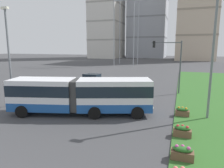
{
  "coord_description": "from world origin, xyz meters",
  "views": [
    {
      "loc": [
        6.66,
        -3.48,
        5.66
      ],
      "look_at": [
        0.6,
        14.34,
        2.2
      ],
      "focal_mm": 32.66,
      "sensor_mm": 36.0,
      "label": 1
    }
  ],
  "objects_px": {
    "apartment_tower_centre": "(198,0)",
    "apartment_tower_west": "(107,6)",
    "traffic_light_far_right": "(171,58)",
    "streetlight_left": "(9,54)",
    "flower_planter_3": "(182,131)",
    "apartment_tower_westcentre": "(148,19)",
    "streetlight_median": "(213,49)",
    "flower_planter_4": "(182,112)",
    "articulated_bus": "(81,95)",
    "flower_planter_2": "(182,153)",
    "car_grey_wagon": "(93,79)"
  },
  "relations": [
    {
      "from": "apartment_tower_centre",
      "to": "apartment_tower_west",
      "type": "bearing_deg",
      "value": 174.79
    },
    {
      "from": "traffic_light_far_right",
      "to": "streetlight_left",
      "type": "height_order",
      "value": "streetlight_left"
    },
    {
      "from": "flower_planter_3",
      "to": "apartment_tower_westcentre",
      "type": "distance_m",
      "value": 102.34
    },
    {
      "from": "apartment_tower_westcentre",
      "to": "streetlight_median",
      "type": "bearing_deg",
      "value": -78.03
    },
    {
      "from": "traffic_light_far_right",
      "to": "flower_planter_4",
      "type": "bearing_deg",
      "value": -80.01
    },
    {
      "from": "articulated_bus",
      "to": "apartment_tower_centre",
      "type": "xyz_separation_m",
      "value": [
        12.84,
        81.18,
        22.94
      ]
    },
    {
      "from": "streetlight_left",
      "to": "streetlight_median",
      "type": "bearing_deg",
      "value": 7.09
    },
    {
      "from": "traffic_light_far_right",
      "to": "streetlight_median",
      "type": "xyz_separation_m",
      "value": [
        3.4,
        -8.39,
        1.17
      ]
    },
    {
      "from": "flower_planter_3",
      "to": "streetlight_median",
      "type": "bearing_deg",
      "value": 65.71
    },
    {
      "from": "flower_planter_2",
      "to": "streetlight_median",
      "type": "height_order",
      "value": "streetlight_median"
    },
    {
      "from": "flower_planter_2",
      "to": "streetlight_left",
      "type": "xyz_separation_m",
      "value": [
        -15.47,
        4.87,
        4.59
      ]
    },
    {
      "from": "flower_planter_3",
      "to": "apartment_tower_centre",
      "type": "bearing_deg",
      "value": 86.8
    },
    {
      "from": "apartment_tower_west",
      "to": "apartment_tower_westcentre",
      "type": "relative_size",
      "value": 1.29
    },
    {
      "from": "flower_planter_3",
      "to": "streetlight_median",
      "type": "relative_size",
      "value": 0.11
    },
    {
      "from": "car_grey_wagon",
      "to": "flower_planter_2",
      "type": "relative_size",
      "value": 4.14
    },
    {
      "from": "flower_planter_3",
      "to": "traffic_light_far_right",
      "type": "relative_size",
      "value": 0.17
    },
    {
      "from": "streetlight_left",
      "to": "streetlight_median",
      "type": "height_order",
      "value": "streetlight_median"
    },
    {
      "from": "streetlight_left",
      "to": "apartment_tower_centre",
      "type": "relative_size",
      "value": 0.19
    },
    {
      "from": "articulated_bus",
      "to": "traffic_light_far_right",
      "type": "relative_size",
      "value": 1.89
    },
    {
      "from": "apartment_tower_centre",
      "to": "car_grey_wagon",
      "type": "bearing_deg",
      "value": -104.54
    },
    {
      "from": "articulated_bus",
      "to": "streetlight_median",
      "type": "distance_m",
      "value": 10.99
    },
    {
      "from": "flower_planter_2",
      "to": "streetlight_median",
      "type": "bearing_deg",
      "value": 74.88
    },
    {
      "from": "flower_planter_3",
      "to": "flower_planter_4",
      "type": "distance_m",
      "value": 4.11
    },
    {
      "from": "traffic_light_far_right",
      "to": "apartment_tower_centre",
      "type": "height_order",
      "value": "apartment_tower_centre"
    },
    {
      "from": "apartment_tower_centre",
      "to": "flower_planter_2",
      "type": "bearing_deg",
      "value": -93.09
    },
    {
      "from": "car_grey_wagon",
      "to": "apartment_tower_west",
      "type": "xyz_separation_m",
      "value": [
        -23.96,
        71.86,
        25.01
      ]
    },
    {
      "from": "articulated_bus",
      "to": "apartment_tower_west",
      "type": "relative_size",
      "value": 0.23
    },
    {
      "from": "flower_planter_3",
      "to": "apartment_tower_westcentre",
      "type": "bearing_deg",
      "value": 100.41
    },
    {
      "from": "car_grey_wagon",
      "to": "apartment_tower_centre",
      "type": "xyz_separation_m",
      "value": [
        17.66,
        68.07,
        23.84
      ]
    },
    {
      "from": "articulated_bus",
      "to": "apartment_tower_centre",
      "type": "bearing_deg",
      "value": 81.01
    },
    {
      "from": "flower_planter_2",
      "to": "apartment_tower_westcentre",
      "type": "relative_size",
      "value": 0.03
    },
    {
      "from": "articulated_bus",
      "to": "flower_planter_3",
      "type": "xyz_separation_m",
      "value": [
        8.19,
        -2.12,
        -1.23
      ]
    },
    {
      "from": "flower_planter_2",
      "to": "flower_planter_3",
      "type": "bearing_deg",
      "value": 90.0
    },
    {
      "from": "car_grey_wagon",
      "to": "streetlight_median",
      "type": "relative_size",
      "value": 0.45
    },
    {
      "from": "flower_planter_3",
      "to": "apartment_tower_westcentre",
      "type": "height_order",
      "value": "apartment_tower_westcentre"
    },
    {
      "from": "articulated_bus",
      "to": "apartment_tower_centre",
      "type": "relative_size",
      "value": 0.24
    },
    {
      "from": "streetlight_left",
      "to": "streetlight_median",
      "type": "relative_size",
      "value": 0.91
    },
    {
      "from": "apartment_tower_west",
      "to": "apartment_tower_centre",
      "type": "xyz_separation_m",
      "value": [
        41.62,
        -3.8,
        -1.17
      ]
    },
    {
      "from": "apartment_tower_west",
      "to": "streetlight_median",
      "type": "bearing_deg",
      "value": -64.88
    },
    {
      "from": "articulated_bus",
      "to": "flower_planter_3",
      "type": "distance_m",
      "value": 8.55
    },
    {
      "from": "traffic_light_far_right",
      "to": "apartment_tower_westcentre",
      "type": "distance_m",
      "value": 89.18
    },
    {
      "from": "car_grey_wagon",
      "to": "flower_planter_4",
      "type": "distance_m",
      "value": 17.12
    },
    {
      "from": "car_grey_wagon",
      "to": "flower_planter_4",
      "type": "relative_size",
      "value": 4.14
    },
    {
      "from": "apartment_tower_west",
      "to": "flower_planter_3",
      "type": "bearing_deg",
      "value": -67.0
    },
    {
      "from": "articulated_bus",
      "to": "flower_planter_2",
      "type": "distance_m",
      "value": 9.64
    },
    {
      "from": "apartment_tower_centre",
      "to": "apartment_tower_westcentre",
      "type": "bearing_deg",
      "value": 145.79
    },
    {
      "from": "flower_planter_2",
      "to": "traffic_light_far_right",
      "type": "height_order",
      "value": "traffic_light_far_right"
    },
    {
      "from": "flower_planter_3",
      "to": "apartment_tower_west",
      "type": "xyz_separation_m",
      "value": [
        -36.97,
        87.09,
        25.34
      ]
    },
    {
      "from": "articulated_bus",
      "to": "streetlight_median",
      "type": "bearing_deg",
      "value": 11.71
    },
    {
      "from": "flower_planter_3",
      "to": "apartment_tower_centre",
      "type": "xyz_separation_m",
      "value": [
        4.65,
        83.3,
        24.17
      ]
    }
  ]
}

